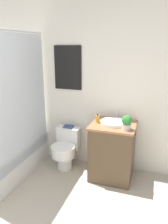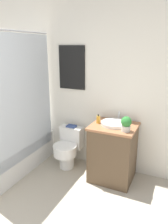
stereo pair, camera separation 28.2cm
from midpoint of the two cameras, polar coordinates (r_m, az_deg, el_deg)
The scene contains 8 objects.
wall_back at distance 3.33m, azimuth -6.26°, elevation 7.44°, with size 3.11×0.07×2.50m.
shower_area at distance 3.41m, azimuth -22.32°, elevation -11.07°, with size 0.67×1.48×1.98m.
toilet at distance 3.37m, azimuth -7.24°, elevation -9.40°, with size 0.36×0.48×0.60m.
vanity at distance 3.08m, azimuth 4.78°, elevation -10.17°, with size 0.60×0.54×0.79m.
sink at distance 2.93m, azimuth 5.08°, elevation -2.74°, with size 0.35×0.39×0.13m.
soap_bottle at distance 2.96m, azimuth 0.81°, elevation -1.86°, with size 0.05×0.05×0.13m.
potted_plant at distance 2.72m, azimuth 8.25°, elevation -2.68°, with size 0.13×0.13×0.19m.
book_on_tank at distance 3.35m, azimuth -6.50°, elevation -3.86°, with size 0.14×0.11×0.02m.
Camera 1 is at (1.26, -0.62, 1.80)m, focal length 35.00 mm.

